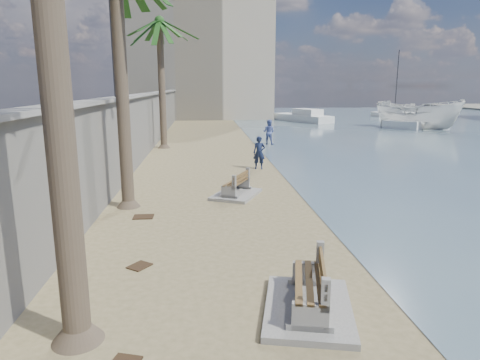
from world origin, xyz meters
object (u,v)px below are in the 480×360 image
bench_near (309,290)px  person_b (269,131)px  boat_cruiser (418,113)px  yacht_far (302,118)px  bench_far (236,186)px  sailboat_west (394,114)px  palm_back (159,23)px  person_a (259,150)px  yacht_near (419,122)px

bench_near → person_b: bearing=83.2°
boat_cruiser → yacht_far: 13.10m
boat_cruiser → person_b: bearing=170.9°
boat_cruiser → yacht_far: boat_cruiser is taller
bench_near → bench_far: bearing=94.5°
bench_far → person_b: bearing=76.6°
sailboat_west → bench_far: bearing=-120.9°
palm_back → boat_cruiser: palm_back is taller
bench_near → person_a: bearing=86.4°
palm_back → yacht_near: size_ratio=0.76×
yacht_near → sailboat_west: size_ratio=1.33×
boat_cruiser → person_a: bearing=-174.6°
palm_back → yacht_near: bearing=30.4°
person_a → boat_cruiser: 26.65m
bench_near → boat_cruiser: boat_cruiser is taller
person_b → boat_cruiser: boat_cruiser is taller
yacht_near → palm_back: bearing=164.9°
person_b → boat_cruiser: (16.22, 10.45, 0.50)m
yacht_near → yacht_far: bearing=106.8°
person_a → yacht_near: (19.99, 22.76, -0.59)m
bench_near → yacht_near: (20.87, 36.59, -0.07)m
person_a → yacht_near: size_ratio=0.16×
person_a → sailboat_west: size_ratio=0.21×
yacht_far → boat_cruiser: bearing=-161.1°
bench_near → person_a: (0.88, 13.83, 0.52)m
yacht_far → sailboat_west: bearing=-87.7°
yacht_far → sailboat_west: 17.22m
boat_cruiser → sailboat_west: (5.68, 17.51, -1.16)m
person_b → boat_cruiser: size_ratio=0.52×
yacht_near → person_b: bearing=171.5°
palm_back → bench_near: bearing=-78.3°
boat_cruiser → yacht_far: bearing=93.9°
person_a → boat_cruiser: bearing=58.7°
person_b → yacht_far: 20.75m
yacht_far → person_a: bearing=136.2°
yacht_near → bench_far: bearing=-173.0°
yacht_far → sailboat_west: size_ratio=0.94×
person_b → yacht_far: bearing=-81.6°
palm_back → yacht_far: 26.25m
person_b → palm_back: bearing=37.2°
yacht_near → yacht_far: same height
palm_back → yacht_far: size_ratio=1.07×
palm_back → bench_far: bearing=-73.8°
bench_far → boat_cruiser: (19.64, 24.84, 1.09)m
palm_back → person_a: palm_back is taller
person_a → yacht_near: person_a is taller
bench_far → palm_back: size_ratio=0.28×
boat_cruiser → sailboat_west: 18.45m
person_a → person_b: 9.30m
yacht_far → sailboat_west: sailboat_west is taller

